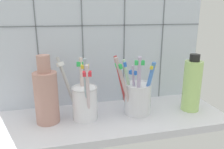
{
  "coord_description": "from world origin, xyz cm",
  "views": [
    {
      "loc": [
        -13.54,
        -54.24,
        30.16
      ],
      "look_at": [
        0.0,
        0.67,
        14.03
      ],
      "focal_mm": 35.24,
      "sensor_mm": 36.0,
      "label": 1
    }
  ],
  "objects_px": {
    "toothbrush_cup_left": "(84,101)",
    "toothbrush_cup_right": "(137,96)",
    "ceramic_vase": "(46,95)",
    "soap_bottle": "(192,85)"
  },
  "relations": [
    {
      "from": "ceramic_vase",
      "to": "toothbrush_cup_right",
      "type": "bearing_deg",
      "value": -1.7
    },
    {
      "from": "ceramic_vase",
      "to": "soap_bottle",
      "type": "xyz_separation_m",
      "value": [
        0.41,
        -0.02,
        0.0
      ]
    },
    {
      "from": "toothbrush_cup_left",
      "to": "ceramic_vase",
      "type": "distance_m",
      "value": 0.1
    },
    {
      "from": "toothbrush_cup_left",
      "to": "toothbrush_cup_right",
      "type": "distance_m",
      "value": 0.15
    },
    {
      "from": "toothbrush_cup_left",
      "to": "ceramic_vase",
      "type": "xyz_separation_m",
      "value": [
        -0.1,
        0.01,
        0.02
      ]
    },
    {
      "from": "toothbrush_cup_left",
      "to": "toothbrush_cup_right",
      "type": "height_order",
      "value": "toothbrush_cup_left"
    },
    {
      "from": "toothbrush_cup_left",
      "to": "toothbrush_cup_right",
      "type": "relative_size",
      "value": 1.02
    },
    {
      "from": "toothbrush_cup_left",
      "to": "ceramic_vase",
      "type": "height_order",
      "value": "ceramic_vase"
    },
    {
      "from": "ceramic_vase",
      "to": "soap_bottle",
      "type": "height_order",
      "value": "ceramic_vase"
    },
    {
      "from": "toothbrush_cup_left",
      "to": "toothbrush_cup_right",
      "type": "xyz_separation_m",
      "value": [
        0.15,
        -0.0,
        0.0
      ]
    }
  ]
}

